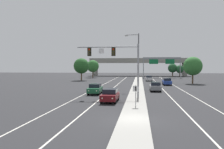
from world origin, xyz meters
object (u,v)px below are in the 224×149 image
(street_lamp_median, at_px, (137,58))
(car_oncoming_darkred, at_px, (110,95))
(car_receding_grey, at_px, (155,86))
(car_receding_silver, at_px, (149,78))
(overhead_signal_mast, at_px, (118,58))
(highway_sign_gantry, at_px, (162,61))
(car_receding_blue, at_px, (167,81))
(median_sign_post, at_px, (136,93))
(tree_far_left_a, at_px, (81,66))
(tree_far_left_b, at_px, (93,66))
(tree_far_right_a, at_px, (193,66))
(tree_far_right_c, at_px, (173,68))
(car_oncoming_green, at_px, (95,89))
(tree_far_right_b, at_px, (180,69))

(street_lamp_median, height_order, car_oncoming_darkred, street_lamp_median)
(car_receding_grey, xyz_separation_m, car_receding_silver, (-0.04, 27.90, 0.00))
(overhead_signal_mast, xyz_separation_m, highway_sign_gantry, (10.76, 54.55, 0.78))
(overhead_signal_mast, height_order, car_receding_silver, overhead_signal_mast)
(car_receding_silver, bearing_deg, car_oncoming_darkred, -98.53)
(car_receding_blue, bearing_deg, car_receding_grey, -104.25)
(median_sign_post, xyz_separation_m, car_oncoming_darkred, (-3.13, 3.81, -0.77))
(median_sign_post, distance_m, car_receding_blue, 31.11)
(tree_far_left_a, xyz_separation_m, tree_far_left_b, (-0.07, 17.79, -0.08))
(car_receding_silver, height_order, highway_sign_gantry, highway_sign_gantry)
(car_receding_grey, xyz_separation_m, tree_far_right_a, (10.12, 18.48, 3.46))
(median_sign_post, distance_m, car_receding_grey, 17.18)
(tree_far_right_c, height_order, tree_far_left_a, tree_far_left_a)
(tree_far_left_b, bearing_deg, median_sign_post, -74.86)
(car_receding_silver, height_order, tree_far_left_b, tree_far_left_b)
(highway_sign_gantry, relative_size, tree_far_left_a, 2.00)
(street_lamp_median, distance_m, car_oncoming_green, 10.86)
(car_oncoming_darkred, distance_m, car_receding_grey, 14.47)
(car_receding_grey, relative_size, highway_sign_gantry, 0.34)
(car_oncoming_darkred, bearing_deg, median_sign_post, -50.60)
(car_oncoming_darkred, xyz_separation_m, tree_far_left_b, (-13.92, 59.20, 3.43))
(tree_far_right_c, bearing_deg, tree_far_left_a, -136.79)
(street_lamp_median, bearing_deg, tree_far_right_c, 76.19)
(overhead_signal_mast, height_order, tree_far_right_a, overhead_signal_mast)
(median_sign_post, xyz_separation_m, car_receding_silver, (3.02, 44.79, -0.77))
(car_oncoming_darkred, relative_size, car_oncoming_green, 1.00)
(tree_far_right_b, distance_m, tree_far_left_a, 43.35)
(car_oncoming_darkred, distance_m, tree_far_left_b, 60.91)
(median_sign_post, distance_m, car_receding_silver, 44.90)
(median_sign_post, distance_m, highway_sign_gantry, 63.35)
(tree_far_right_c, relative_size, tree_far_left_b, 0.81)
(tree_far_right_b, distance_m, tree_far_left_b, 34.72)
(tree_far_left_a, bearing_deg, car_receding_blue, -32.25)
(car_receding_silver, xyz_separation_m, highway_sign_gantry, (5.13, 17.87, 5.34))
(car_receding_silver, height_order, tree_far_left_a, tree_far_left_a)
(tree_far_right_b, bearing_deg, car_receding_blue, -102.71)
(car_receding_grey, bearing_deg, tree_far_right_b, 76.92)
(median_sign_post, relative_size, tree_far_left_b, 0.34)
(car_receding_silver, bearing_deg, car_oncoming_green, -105.86)
(overhead_signal_mast, bearing_deg, tree_far_left_a, 111.16)
(car_receding_grey, relative_size, tree_far_right_a, 0.68)
(car_receding_grey, xyz_separation_m, tree_far_left_a, (-20.03, 28.33, 3.51))
(car_receding_grey, bearing_deg, tree_far_right_c, 79.65)
(tree_far_left_a, bearing_deg, median_sign_post, -69.42)
(median_sign_post, height_order, tree_far_left_b, tree_far_left_b)
(median_sign_post, relative_size, car_oncoming_darkred, 0.49)
(median_sign_post, distance_m, street_lamp_median, 19.26)
(highway_sign_gantry, distance_m, tree_far_left_b, 25.27)
(street_lamp_median, xyz_separation_m, tree_far_left_a, (-16.91, 26.42, -1.46))
(median_sign_post, bearing_deg, car_oncoming_darkred, 129.40)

